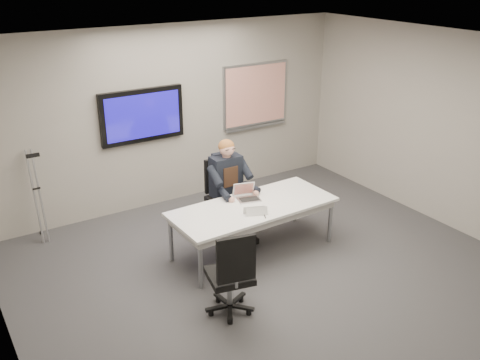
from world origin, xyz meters
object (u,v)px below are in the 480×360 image
office_chair_far (224,207)px  seated_person (233,199)px  office_chair_near (231,288)px  conference_table (253,211)px  laptop (247,195)px

office_chair_far → seated_person: seated_person is taller
office_chair_near → conference_table: bearing=-120.9°
seated_person → office_chair_far: bearing=90.2°
office_chair_far → laptop: (0.03, -0.56, 0.41)m
office_chair_far → laptop: office_chair_far is taller
conference_table → laptop: 0.27m
office_chair_far → laptop: size_ratio=3.00×
seated_person → office_chair_near: bearing=-121.6°
conference_table → office_chair_near: size_ratio=2.11×
office_chair_far → office_chair_near: size_ratio=0.98×
conference_table → seated_person: (0.01, 0.53, -0.04)m
conference_table → office_chair_far: (0.01, 0.79, -0.28)m
office_chair_near → laptop: bearing=-116.4°
conference_table → laptop: laptop is taller
laptop → conference_table: bearing=-85.7°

